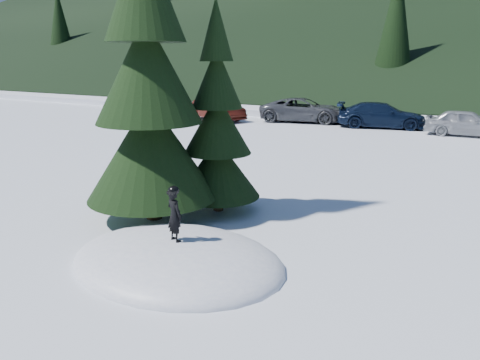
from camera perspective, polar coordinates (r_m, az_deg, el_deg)
The scene contains 10 objects.
ground at distance 9.44m, azimuth -7.68°, elevation -10.00°, with size 200.00×200.00×0.00m, color white.
snow_mound at distance 9.44m, azimuth -7.68°, elevation -10.00°, with size 4.48×3.52×0.96m, color white.
spruce_tall at distance 11.43m, azimuth -11.15°, elevation 11.34°, with size 3.20×3.20×8.60m.
spruce_short at distance 12.02m, azimuth -2.78°, elevation 5.89°, with size 2.20×2.20×5.37m.
child_skier at distance 9.08m, azimuth -7.99°, elevation -4.28°, with size 0.38×0.25×1.03m, color black.
car_0 at distance 35.62m, azimuth -8.72°, elevation 9.24°, with size 1.77×4.41×1.50m, color black.
car_1 at distance 31.10m, azimuth -2.89°, elevation 8.62°, with size 1.55×4.44×1.46m, color #360F09.
car_2 at distance 30.54m, azimuth 7.74°, elevation 8.45°, with size 2.53×5.48×1.52m, color #44464B.
car_3 at distance 28.84m, azimuth 16.87°, elevation 7.57°, with size 2.06×5.08×1.47m, color black.
car_4 at distance 27.26m, azimuth 25.87°, elevation 6.28°, with size 1.63×4.05×1.38m, color #969A9E.
Camera 1 is at (5.54, -6.59, 3.89)m, focal length 35.00 mm.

